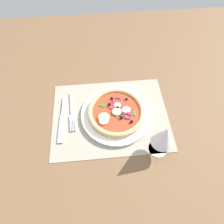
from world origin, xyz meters
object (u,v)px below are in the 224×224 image
object	(u,v)px
plate	(116,115)
pizza	(116,113)
knife	(63,119)
wine_glass	(164,136)
fork	(72,113)

from	to	relation	value
plate	pizza	bearing A→B (deg)	24.22
knife	wine_glass	size ratio (longest dim) A/B	1.35
fork	wine_glass	world-z (taller)	wine_glass
knife	plate	bearing A→B (deg)	91.79
plate	wine_glass	distance (cm)	21.54
plate	knife	size ratio (longest dim) A/B	1.33
pizza	plate	bearing A→B (deg)	-155.78
plate	pizza	size ratio (longest dim) A/B	1.24
pizza	fork	world-z (taller)	pizza
pizza	knife	distance (cm)	20.52
fork	knife	size ratio (longest dim) A/B	0.90
pizza	wine_glass	world-z (taller)	wine_glass
knife	fork	bearing A→B (deg)	127.28
pizza	fork	xyz separation A→B (cm)	(16.90, -2.71, -2.16)
pizza	fork	distance (cm)	17.26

